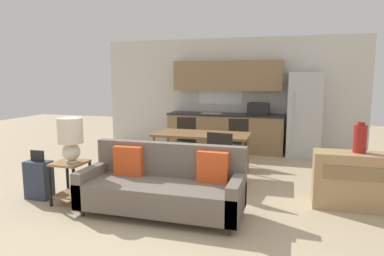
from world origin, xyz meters
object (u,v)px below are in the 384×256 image
vase (360,138)px  dining_chair_far_right (238,141)px  credenza (356,181)px  table_lamp (70,137)px  couch (163,187)px  side_table (70,176)px  dining_chair_far_left (186,139)px  dining_table (202,137)px  dining_chair_near_right (222,160)px  suitcase (39,179)px  refrigerator (304,115)px

vase → dining_chair_far_right: bearing=137.4°
credenza → table_lamp: bearing=-166.4°
couch → dining_chair_far_right: dining_chair_far_right is taller
side_table → dining_chair_far_right: 3.32m
credenza → dining_chair_far_left: size_ratio=1.17×
couch → credenza: 2.58m
dining_chair_far_left → side_table: bearing=-115.8°
dining_table → dining_chair_far_left: 0.97m
dining_chair_near_right → suitcase: (-2.50, -1.05, -0.22)m
dining_chair_far_right → dining_chair_far_left: 1.08m
dining_chair_far_left → dining_chair_near_right: size_ratio=1.00×
table_lamp → vase: (3.79, 0.95, 0.00)m
credenza → dining_chair_far_left: dining_chair_far_left is taller
refrigerator → side_table: refrigerator is taller
refrigerator → dining_table: refrigerator is taller
vase → dining_chair_near_right: bearing=176.1°
side_table → dining_chair_far_left: (0.86, 2.65, 0.11)m
dining_chair_far_right → table_lamp: bearing=-132.0°
credenza → couch: bearing=-160.4°
vase → couch: bearing=-159.7°
dining_table → side_table: (-1.41, -1.88, -0.31)m
credenza → dining_table: bearing=158.1°
suitcase → couch: bearing=0.5°
dining_table → side_table: bearing=-126.8°
couch → dining_chair_far_left: dining_chair_far_left is taller
table_lamp → credenza: 3.92m
refrigerator → credenza: bearing=-79.0°
credenza → dining_chair_far_right: dining_chair_far_right is taller
table_lamp → dining_chair_far_left: (0.83, 2.65, -0.45)m
refrigerator → table_lamp: refrigerator is taller
couch → dining_chair_near_right: bearing=61.3°
refrigerator → dining_table: bearing=-130.4°
dining_table → side_table: dining_table is taller
dining_table → credenza: dining_table is taller
dining_chair_far_right → suitcase: dining_chair_far_right is taller
vase → dining_chair_far_right: (-1.89, 1.73, -0.45)m
couch → side_table: couch is taller
refrigerator → table_lamp: 5.09m
couch → dining_chair_near_right: dining_chair_near_right is taller
table_lamp → dining_chair_far_right: (1.91, 2.69, -0.45)m
dining_table → vase: bearing=-20.8°
dining_table → vase: vase is taller
dining_chair_far_right → dining_chair_far_left: (-1.08, -0.04, 0.00)m
dining_chair_far_left → dining_chair_near_right: 1.90m
dining_chair_far_right → couch: bearing=-108.8°
dining_chair_far_left → suitcase: size_ratio=1.31×
table_lamp → credenza: size_ratio=0.56×
dining_chair_far_right → dining_chair_near_right: (-0.00, -1.60, 0.00)m
side_table → dining_table: bearing=53.2°
vase → dining_chair_near_right: size_ratio=0.44×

